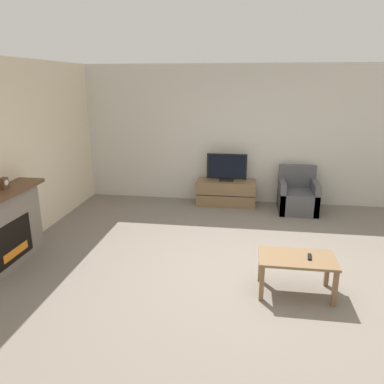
% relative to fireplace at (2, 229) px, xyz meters
% --- Properties ---
extents(ground_plane, '(24.00, 24.00, 0.00)m').
position_rel_fireplace_xyz_m(ground_plane, '(3.12, 0.33, -0.53)').
color(ground_plane, slate).
extents(wall_back, '(12.00, 0.06, 2.70)m').
position_rel_fireplace_xyz_m(wall_back, '(3.12, 3.36, 0.82)').
color(wall_back, beige).
rests_on(wall_back, ground).
extents(fireplace, '(0.42, 1.48, 1.04)m').
position_rel_fireplace_xyz_m(fireplace, '(0.00, 0.00, 0.00)').
color(fireplace, slate).
rests_on(fireplace, ground).
extents(mantel_clock, '(0.08, 0.11, 0.15)m').
position_rel_fireplace_xyz_m(mantel_clock, '(0.02, 0.15, 0.58)').
color(mantel_clock, brown).
rests_on(mantel_clock, fireplace).
extents(tv_stand, '(1.15, 0.49, 0.49)m').
position_rel_fireplace_xyz_m(tv_stand, '(2.73, 3.05, -0.28)').
color(tv_stand, brown).
rests_on(tv_stand, ground).
extents(tv, '(0.78, 0.18, 0.54)m').
position_rel_fireplace_xyz_m(tv, '(2.73, 3.04, 0.21)').
color(tv, black).
rests_on(tv, tv_stand).
extents(armchair, '(0.70, 0.76, 0.83)m').
position_rel_fireplace_xyz_m(armchair, '(4.09, 2.88, -0.25)').
color(armchair, '#4C4C51').
rests_on(armchair, ground).
extents(coffee_table, '(0.87, 0.51, 0.45)m').
position_rel_fireplace_xyz_m(coffee_table, '(3.72, -0.10, -0.14)').
color(coffee_table, brown).
rests_on(coffee_table, ground).
extents(remote, '(0.06, 0.15, 0.02)m').
position_rel_fireplace_xyz_m(remote, '(3.86, -0.09, -0.06)').
color(remote, black).
rests_on(remote, coffee_table).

